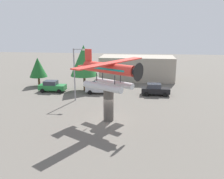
{
  "coord_description": "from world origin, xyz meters",
  "views": [
    {
      "loc": [
        3.47,
        -24.33,
        9.86
      ],
      "look_at": [
        0.0,
        3.0,
        2.72
      ],
      "focal_mm": 38.28,
      "sensor_mm": 36.0,
      "label": 1
    }
  ],
  "objects_px": {
    "floatplane_monument": "(109,73)",
    "car_near_green": "(52,86)",
    "car_far_black": "(155,89)",
    "streetlight_primary": "(76,71)",
    "display_pedestal": "(109,104)",
    "storefront_building": "(137,68)",
    "tree_west": "(38,67)",
    "tree_east": "(84,61)",
    "car_mid_silver": "(99,88)"
  },
  "relations": [
    {
      "from": "floatplane_monument",
      "to": "car_near_green",
      "type": "relative_size",
      "value": 2.27
    },
    {
      "from": "car_far_black",
      "to": "streetlight_primary",
      "type": "xyz_separation_m",
      "value": [
        -10.98,
        -4.14,
        3.34
      ]
    },
    {
      "from": "display_pedestal",
      "to": "floatplane_monument",
      "type": "distance_m",
      "value": 3.49
    },
    {
      "from": "display_pedestal",
      "to": "car_near_green",
      "type": "bearing_deg",
      "value": 134.11
    },
    {
      "from": "display_pedestal",
      "to": "storefront_building",
      "type": "xyz_separation_m",
      "value": [
        2.5,
        22.0,
        0.44
      ]
    },
    {
      "from": "car_far_black",
      "to": "tree_west",
      "type": "bearing_deg",
      "value": 170.1
    },
    {
      "from": "streetlight_primary",
      "to": "tree_west",
      "type": "relative_size",
      "value": 1.46
    },
    {
      "from": "tree_west",
      "to": "car_near_green",
      "type": "bearing_deg",
      "value": -42.99
    },
    {
      "from": "car_near_green",
      "to": "tree_west",
      "type": "relative_size",
      "value": 0.85
    },
    {
      "from": "display_pedestal",
      "to": "car_far_black",
      "type": "xyz_separation_m",
      "value": [
        5.54,
        10.92,
        -0.93
      ]
    },
    {
      "from": "car_near_green",
      "to": "tree_west",
      "type": "bearing_deg",
      "value": 137.01
    },
    {
      "from": "display_pedestal",
      "to": "tree_east",
      "type": "height_order",
      "value": "tree_east"
    },
    {
      "from": "streetlight_primary",
      "to": "tree_west",
      "type": "height_order",
      "value": "streetlight_primary"
    },
    {
      "from": "floatplane_monument",
      "to": "tree_east",
      "type": "xyz_separation_m",
      "value": [
        -5.77,
        12.36,
        -0.44
      ]
    },
    {
      "from": "storefront_building",
      "to": "tree_east",
      "type": "bearing_deg",
      "value": -130.03
    },
    {
      "from": "tree_east",
      "to": "car_near_green",
      "type": "bearing_deg",
      "value": -164.65
    },
    {
      "from": "display_pedestal",
      "to": "car_far_black",
      "type": "distance_m",
      "value": 12.28
    },
    {
      "from": "display_pedestal",
      "to": "car_mid_silver",
      "type": "height_order",
      "value": "display_pedestal"
    },
    {
      "from": "car_mid_silver",
      "to": "car_far_black",
      "type": "bearing_deg",
      "value": 0.23
    },
    {
      "from": "display_pedestal",
      "to": "car_near_green",
      "type": "height_order",
      "value": "display_pedestal"
    },
    {
      "from": "display_pedestal",
      "to": "streetlight_primary",
      "type": "relative_size",
      "value": 0.5
    },
    {
      "from": "car_far_black",
      "to": "storefront_building",
      "type": "bearing_deg",
      "value": 105.35
    },
    {
      "from": "floatplane_monument",
      "to": "tree_west",
      "type": "bearing_deg",
      "value": 165.0
    },
    {
      "from": "streetlight_primary",
      "to": "tree_west",
      "type": "xyz_separation_m",
      "value": [
        -8.85,
        7.6,
        -0.96
      ]
    },
    {
      "from": "tree_east",
      "to": "car_mid_silver",
      "type": "bearing_deg",
      "value": -27.93
    },
    {
      "from": "display_pedestal",
      "to": "car_near_green",
      "type": "distance_m",
      "value": 15.26
    },
    {
      "from": "floatplane_monument",
      "to": "storefront_building",
      "type": "xyz_separation_m",
      "value": [
        2.39,
        22.07,
        -3.04
      ]
    },
    {
      "from": "tree_west",
      "to": "tree_east",
      "type": "relative_size",
      "value": 0.68
    },
    {
      "from": "tree_west",
      "to": "tree_east",
      "type": "bearing_deg",
      "value": -13.58
    },
    {
      "from": "car_near_green",
      "to": "streetlight_primary",
      "type": "distance_m",
      "value": 7.42
    },
    {
      "from": "floatplane_monument",
      "to": "storefront_building",
      "type": "height_order",
      "value": "floatplane_monument"
    },
    {
      "from": "display_pedestal",
      "to": "car_far_black",
      "type": "bearing_deg",
      "value": 63.09
    },
    {
      "from": "tree_west",
      "to": "tree_east",
      "type": "xyz_separation_m",
      "value": [
        8.64,
        -2.09,
        1.6
      ]
    },
    {
      "from": "car_mid_silver",
      "to": "streetlight_primary",
      "type": "distance_m",
      "value": 5.83
    },
    {
      "from": "display_pedestal",
      "to": "car_mid_silver",
      "type": "distance_m",
      "value": 11.33
    },
    {
      "from": "tree_west",
      "to": "tree_east",
      "type": "height_order",
      "value": "tree_east"
    },
    {
      "from": "floatplane_monument",
      "to": "streetlight_primary",
      "type": "xyz_separation_m",
      "value": [
        -5.56,
        6.85,
        -1.07
      ]
    },
    {
      "from": "storefront_building",
      "to": "display_pedestal",
      "type": "bearing_deg",
      "value": -96.48
    },
    {
      "from": "car_near_green",
      "to": "tree_west",
      "type": "height_order",
      "value": "tree_west"
    },
    {
      "from": "tree_west",
      "to": "storefront_building",
      "type": "bearing_deg",
      "value": 24.4
    },
    {
      "from": "car_mid_silver",
      "to": "tree_east",
      "type": "distance_m",
      "value": 4.99
    },
    {
      "from": "display_pedestal",
      "to": "car_far_black",
      "type": "relative_size",
      "value": 0.86
    },
    {
      "from": "streetlight_primary",
      "to": "tree_west",
      "type": "distance_m",
      "value": 11.7
    },
    {
      "from": "car_far_black",
      "to": "tree_west",
      "type": "relative_size",
      "value": 0.85
    },
    {
      "from": "storefront_building",
      "to": "car_mid_silver",
      "type": "bearing_deg",
      "value": -116.32
    },
    {
      "from": "storefront_building",
      "to": "tree_east",
      "type": "height_order",
      "value": "tree_east"
    },
    {
      "from": "floatplane_monument",
      "to": "car_mid_silver",
      "type": "xyz_separation_m",
      "value": [
        -3.11,
        10.95,
        -4.42
      ]
    },
    {
      "from": "streetlight_primary",
      "to": "tree_east",
      "type": "distance_m",
      "value": 5.55
    },
    {
      "from": "display_pedestal",
      "to": "car_far_black",
      "type": "height_order",
      "value": "display_pedestal"
    },
    {
      "from": "streetlight_primary",
      "to": "storefront_building",
      "type": "bearing_deg",
      "value": 62.44
    }
  ]
}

